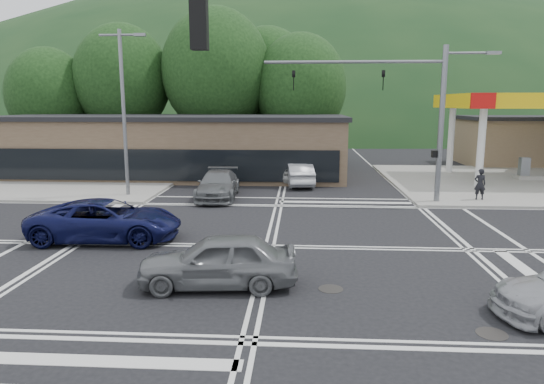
# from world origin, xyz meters

# --- Properties ---
(ground) EXTENTS (120.00, 120.00, 0.00)m
(ground) POSITION_xyz_m (0.00, 0.00, 0.00)
(ground) COLOR black
(ground) RESTS_ON ground
(sidewalk_ne) EXTENTS (16.00, 16.00, 0.15)m
(sidewalk_ne) POSITION_xyz_m (15.00, 15.00, 0.07)
(sidewalk_ne) COLOR gray
(sidewalk_ne) RESTS_ON ground
(sidewalk_nw) EXTENTS (16.00, 16.00, 0.15)m
(sidewalk_nw) POSITION_xyz_m (-15.00, 15.00, 0.07)
(sidewalk_nw) COLOR gray
(sidewalk_nw) RESTS_ON ground
(convenience_store) EXTENTS (10.00, 6.00, 3.80)m
(convenience_store) POSITION_xyz_m (20.00, 25.00, 1.90)
(convenience_store) COLOR #846B4F
(convenience_store) RESTS_ON ground
(commercial_row) EXTENTS (24.00, 8.00, 4.00)m
(commercial_row) POSITION_xyz_m (-8.00, 17.00, 2.00)
(commercial_row) COLOR brown
(commercial_row) RESTS_ON ground
(hill_north) EXTENTS (252.00, 126.00, 140.00)m
(hill_north) POSITION_xyz_m (0.00, 90.00, 0.00)
(hill_north) COLOR #18371A
(hill_north) RESTS_ON ground
(tree_n_a) EXTENTS (8.00, 8.00, 11.75)m
(tree_n_a) POSITION_xyz_m (-14.00, 24.00, 7.14)
(tree_n_a) COLOR #382619
(tree_n_a) RESTS_ON ground
(tree_n_b) EXTENTS (9.00, 9.00, 12.98)m
(tree_n_b) POSITION_xyz_m (-6.00, 24.00, 7.79)
(tree_n_b) COLOR #382619
(tree_n_b) RESTS_ON ground
(tree_n_c) EXTENTS (7.60, 7.60, 10.87)m
(tree_n_c) POSITION_xyz_m (1.00, 24.00, 6.49)
(tree_n_c) COLOR #382619
(tree_n_c) RESTS_ON ground
(tree_n_d) EXTENTS (6.80, 6.80, 9.76)m
(tree_n_d) POSITION_xyz_m (-20.00, 23.00, 5.84)
(tree_n_d) COLOR #382619
(tree_n_d) RESTS_ON ground
(tree_n_e) EXTENTS (8.40, 8.40, 11.98)m
(tree_n_e) POSITION_xyz_m (-2.00, 28.00, 7.14)
(tree_n_e) COLOR #382619
(tree_n_e) RESTS_ON ground
(streetlight_nw) EXTENTS (2.50, 0.25, 9.00)m
(streetlight_nw) POSITION_xyz_m (-8.44, 9.00, 5.05)
(streetlight_nw) COLOR slate
(streetlight_nw) RESTS_ON ground
(signal_mast_ne) EXTENTS (11.65, 0.30, 8.00)m
(signal_mast_ne) POSITION_xyz_m (6.95, 8.20, 5.07)
(signal_mast_ne) COLOR slate
(signal_mast_ne) RESTS_ON ground
(car_blue_west) EXTENTS (5.71, 2.84, 1.56)m
(car_blue_west) POSITION_xyz_m (-6.26, 0.50, 0.78)
(car_blue_west) COLOR #0E113F
(car_blue_west) RESTS_ON ground
(car_grey_center) EXTENTS (4.63, 2.17, 1.53)m
(car_grey_center) POSITION_xyz_m (-1.21, -3.96, 0.77)
(car_grey_center) COLOR slate
(car_grey_center) RESTS_ON ground
(car_queue_a) EXTENTS (2.05, 4.58, 1.46)m
(car_queue_a) POSITION_xyz_m (1.00, 13.50, 0.73)
(car_queue_a) COLOR #9D9EA3
(car_queue_a) RESTS_ON ground
(car_queue_b) EXTENTS (2.26, 4.75, 1.57)m
(car_queue_b) POSITION_xyz_m (1.00, 14.90, 0.78)
(car_queue_b) COLOR #B3B2AE
(car_queue_b) RESTS_ON ground
(car_northbound) EXTENTS (2.31, 5.23, 1.49)m
(car_northbound) POSITION_xyz_m (-3.42, 9.00, 0.75)
(car_northbound) COLOR #5C6061
(car_northbound) RESTS_ON ground
(pedestrian) EXTENTS (0.62, 0.43, 1.64)m
(pedestrian) POSITION_xyz_m (10.54, 8.71, 0.97)
(pedestrian) COLOR black
(pedestrian) RESTS_ON sidewalk_ne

